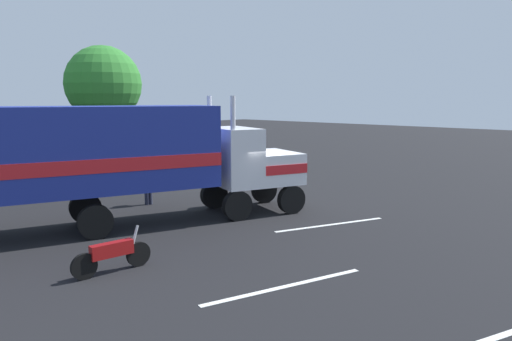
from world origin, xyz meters
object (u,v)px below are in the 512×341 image
Objects in this scene: semi_truck at (91,156)px; person_bystander at (148,183)px; motorcycle at (112,254)px; tree_left at (103,84)px.

person_bystander is (3.50, 1.98, -1.63)m from semi_truck.
person_bystander is at bearing 49.56° from motorcycle.
motorcycle is 0.25× the size of tree_left.
tree_left is at bearing 66.06° from person_bystander.
person_bystander is 18.13m from tree_left.
semi_truck reaches higher than person_bystander.
tree_left reaches higher than motorcycle.
tree_left is at bearing 60.93° from motorcycle.
person_bystander is 0.20× the size of tree_left.
semi_truck is 6.72× the size of motorcycle.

